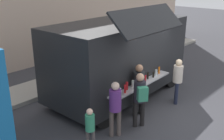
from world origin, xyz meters
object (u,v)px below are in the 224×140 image
object	(u,v)px
customer_front_ordering	(139,86)
customer_rear_waiting	(115,105)
customer_mid_with_backpack	(140,95)
customer_extra_browsing	(178,77)
child_near_queue	(90,126)
trash_bin	(138,50)
food_truck_main	(119,56)

from	to	relation	value
customer_front_ordering	customer_rear_waiting	xyz separation A→B (m)	(-1.37, -0.26, -0.06)
customer_mid_with_backpack	customer_rear_waiting	world-z (taller)	customer_mid_with_backpack
customer_front_ordering	customer_mid_with_backpack	size ratio (longest dim) A/B	1.02
customer_front_ordering	customer_mid_with_backpack	world-z (taller)	customer_front_ordering
customer_rear_waiting	customer_extra_browsing	bearing A→B (deg)	-57.02
customer_mid_with_backpack	customer_extra_browsing	size ratio (longest dim) A/B	1.04
customer_mid_with_backpack	child_near_queue	size ratio (longest dim) A/B	1.41
customer_extra_browsing	customer_mid_with_backpack	bearing A→B (deg)	62.50
trash_bin	child_near_queue	xyz separation A→B (m)	(-7.20, -4.01, 0.22)
customer_extra_browsing	child_near_queue	world-z (taller)	customer_extra_browsing
customer_front_ordering	customer_extra_browsing	bearing A→B (deg)	-88.58
customer_front_ordering	child_near_queue	bearing A→B (deg)	112.86
trash_bin	customer_rear_waiting	bearing A→B (deg)	-147.34
customer_front_ordering	customer_mid_with_backpack	distance (m)	0.71
trash_bin	customer_front_ordering	size ratio (longest dim) A/B	0.57
trash_bin	customer_mid_with_backpack	world-z (taller)	customer_mid_with_backpack
food_truck_main	customer_front_ordering	bearing A→B (deg)	-119.56
customer_mid_with_backpack	child_near_queue	bearing A→B (deg)	118.02
customer_mid_with_backpack	customer_rear_waiting	size ratio (longest dim) A/B	1.04
food_truck_main	customer_rear_waiting	size ratio (longest dim) A/B	3.41
customer_mid_with_backpack	customer_extra_browsing	bearing A→B (deg)	-54.30
customer_front_ordering	child_near_queue	xyz separation A→B (m)	(-2.29, -0.24, -0.32)
customer_extra_browsing	child_near_queue	xyz separation A→B (m)	(-3.90, 0.21, -0.25)
trash_bin	child_near_queue	size ratio (longest dim) A/B	0.83
trash_bin	customer_extra_browsing	xyz separation A→B (m)	(-3.29, -4.22, 0.47)
food_truck_main	trash_bin	distance (m)	4.88
customer_rear_waiting	child_near_queue	size ratio (longest dim) A/B	1.37
food_truck_main	child_near_queue	xyz separation A→B (m)	(-3.03, -1.69, -0.81)
food_truck_main	customer_front_ordering	xyz separation A→B (m)	(-0.74, -1.45, -0.50)
food_truck_main	trash_bin	size ratio (longest dim) A/B	5.63
trash_bin	customer_front_ordering	xyz separation A→B (m)	(-4.91, -3.77, 0.53)
customer_extra_browsing	child_near_queue	size ratio (longest dim) A/B	1.36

